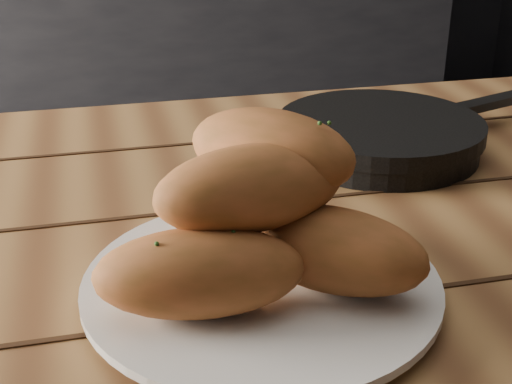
% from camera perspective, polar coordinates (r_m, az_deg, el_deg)
% --- Properties ---
extents(counter, '(2.80, 0.60, 0.90)m').
position_cam_1_polar(counter, '(2.99, -12.84, 11.92)').
color(counter, black).
rests_on(counter, ground).
extents(table, '(1.52, 0.99, 0.75)m').
position_cam_1_polar(table, '(0.78, 10.17, -9.31)').
color(table, olive).
rests_on(table, ground).
extents(plate, '(0.31, 0.31, 0.02)m').
position_cam_1_polar(plate, '(0.62, 0.43, -7.54)').
color(plate, silver).
rests_on(plate, table).
extents(bread_rolls, '(0.28, 0.25, 0.14)m').
position_cam_1_polar(bread_rolls, '(0.59, 0.22, -1.85)').
color(bread_rolls, '#AF5B30').
rests_on(bread_rolls, plate).
extents(skillet, '(0.39, 0.26, 0.05)m').
position_cam_1_polar(skillet, '(0.93, 9.98, 4.55)').
color(skillet, black).
rests_on(skillet, table).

